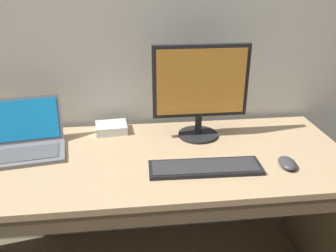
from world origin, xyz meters
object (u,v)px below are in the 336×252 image
object	(u,v)px
wired_keyboard	(205,168)
external_drive_box	(111,128)
external_monitor	(200,87)
computer_mouse	(287,163)
laptop_space_gray	(27,142)

from	to	relation	value
wired_keyboard	external_drive_box	xyz separation A→B (m)	(-0.39, 0.41, 0.01)
external_monitor	computer_mouse	xyz separation A→B (m)	(0.31, -0.32, -0.24)
laptop_space_gray	wired_keyboard	xyz separation A→B (m)	(0.76, -0.24, -0.04)
external_monitor	external_drive_box	bearing A→B (deg)	165.37
laptop_space_gray	external_monitor	size ratio (longest dim) A/B	0.79
wired_keyboard	computer_mouse	xyz separation A→B (m)	(0.34, -0.02, 0.01)
wired_keyboard	external_drive_box	size ratio (longest dim) A/B	3.04
external_monitor	external_drive_box	xyz separation A→B (m)	(-0.42, 0.11, -0.23)
computer_mouse	external_drive_box	world-z (taller)	external_drive_box
external_monitor	wired_keyboard	bearing A→B (deg)	-96.06
laptop_space_gray	computer_mouse	distance (m)	1.13
external_monitor	wired_keyboard	xyz separation A→B (m)	(-0.03, -0.30, -0.24)
external_monitor	external_drive_box	distance (m)	0.49
wired_keyboard	external_drive_box	bearing A→B (deg)	133.50
external_monitor	wired_keyboard	world-z (taller)	external_monitor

